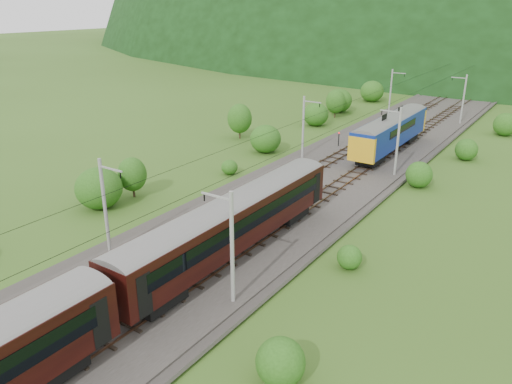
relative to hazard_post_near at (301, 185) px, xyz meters
The scene contains 13 objects.
ground 20.97m from the hazard_post_near, 89.29° to the right, with size 600.00×600.00×0.00m, color #38571B.
railbed 10.98m from the hazard_post_near, 88.65° to the right, with size 14.00×220.00×0.30m, color #38332D.
track_left 11.17m from the hazard_post_near, 101.08° to the right, with size 2.40×220.00×0.27m.
track_right 11.28m from the hazard_post_near, 76.34° to the right, with size 2.40×220.00×0.27m.
catenary_left 12.99m from the hazard_post_near, 117.93° to the left, with size 2.54×192.28×8.00m.
catenary_right 13.23m from the hazard_post_near, 60.02° to the left, with size 2.54×192.28×8.00m.
overhead_wires 12.51m from the hazard_post_near, 88.65° to the right, with size 4.83×198.00×0.03m.
mountain_ridge 303.67m from the hazard_post_near, 113.22° to the left, with size 336.00×280.00×132.00m, color black.
hazard_post_near is the anchor object (origin of this frame).
hazard_post_far 37.26m from the hazard_post_near, 89.41° to the left, with size 0.14×0.14×1.29m, color red.
signal 19.29m from the hazard_post_near, 103.18° to the left, with size 0.22×0.22×1.99m.
vegetation_left 15.49m from the hazard_post_near, 156.28° to the left, with size 12.91×141.99×5.26m.
vegetation_right 12.18m from the hazard_post_near, ahead, with size 7.21×101.76×3.17m.
Camera 1 is at (23.76, -23.24, 19.40)m, focal length 35.00 mm.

